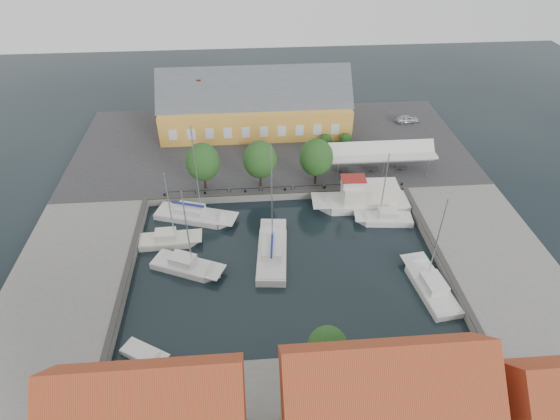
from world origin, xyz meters
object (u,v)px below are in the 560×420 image
object	(u,v)px
west_boat_c	(186,267)
launch_nw	(209,217)
car_red	(256,152)
east_boat_c	(430,287)
launch_sw	(144,355)
warehouse	(251,107)
trawler	(364,200)
east_boat_a	(385,220)
center_sailboat	(272,253)
car_silver	(407,119)
west_boat_a	(194,216)
tent_canopy	(381,153)
west_boat_b	(169,241)

from	to	relation	value
west_boat_c	launch_nw	bearing A→B (deg)	77.40
car_red	launch_nw	distance (m)	14.00
east_boat_c	launch_sw	distance (m)	27.92
warehouse	east_boat_c	bearing A→B (deg)	-64.34
east_boat_c	car_red	bearing A→B (deg)	122.33
trawler	east_boat_a	distance (m)	3.76
center_sailboat	car_silver	bearing A→B (deg)	50.61
warehouse	east_boat_c	distance (m)	38.78
east_boat_a	west_boat_a	world-z (taller)	west_boat_a
tent_canopy	west_boat_c	size ratio (longest dim) A/B	1.31
car_red	center_sailboat	xyz separation A→B (m)	(0.97, -19.76, -1.38)
center_sailboat	east_boat_a	world-z (taller)	center_sailboat
center_sailboat	west_boat_b	size ratio (longest dim) A/B	1.40
east_boat_c	west_boat_c	xyz separation A→B (m)	(-24.55, 4.88, 0.00)
car_silver	tent_canopy	bearing A→B (deg)	148.37
center_sailboat	launch_sw	size ratio (longest dim) A/B	3.03
tent_canopy	launch_sw	size ratio (longest dim) A/B	3.10
warehouse	center_sailboat	bearing A→B (deg)	-87.49
east_boat_c	launch_nw	world-z (taller)	east_boat_c
east_boat_a	trawler	bearing A→B (deg)	119.94
tent_canopy	west_boat_c	distance (m)	29.43
tent_canopy	car_red	bearing A→B (deg)	162.83
east_boat_a	west_boat_c	bearing A→B (deg)	-164.65
east_boat_c	launch_sw	size ratio (longest dim) A/B	2.48
car_silver	car_red	distance (m)	25.76
east_boat_c	west_boat_a	xyz separation A→B (m)	(-24.32, 13.59, 0.01)
east_boat_c	west_boat_a	size ratio (longest dim) A/B	0.86
car_red	center_sailboat	size ratio (longest dim) A/B	0.33
tent_canopy	car_silver	world-z (taller)	tent_canopy
car_silver	launch_sw	world-z (taller)	car_silver
car_red	car_silver	bearing A→B (deg)	32.31
warehouse	launch_sw	size ratio (longest dim) A/B	6.33
east_boat_a	launch_nw	distance (m)	21.04
center_sailboat	tent_canopy	bearing A→B (deg)	43.82
car_silver	west_boat_b	world-z (taller)	west_boat_b
launch_sw	launch_nw	bearing A→B (deg)	76.21
east_boat_c	launch_sw	world-z (taller)	east_boat_c
warehouse	launch_sw	bearing A→B (deg)	-104.75
trawler	launch_nw	world-z (taller)	trawler
trawler	west_boat_b	size ratio (longest dim) A/B	1.24
warehouse	center_sailboat	size ratio (longest dim) A/B	2.09
west_boat_c	center_sailboat	bearing A→B (deg)	8.06
car_red	west_boat_a	xyz separation A→B (m)	(-7.91, -12.34, -1.47)
east_boat_a	west_boat_c	distance (m)	23.68
east_boat_a	center_sailboat	bearing A→B (deg)	-160.06
west_boat_b	east_boat_c	bearing A→B (deg)	-19.03
west_boat_a	west_boat_c	distance (m)	8.71
car_red	launch_nw	bearing A→B (deg)	-103.76
warehouse	east_boat_c	xyz separation A→B (m)	(16.69, -34.75, -4.17)
launch_nw	car_red	bearing A→B (deg)	63.46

